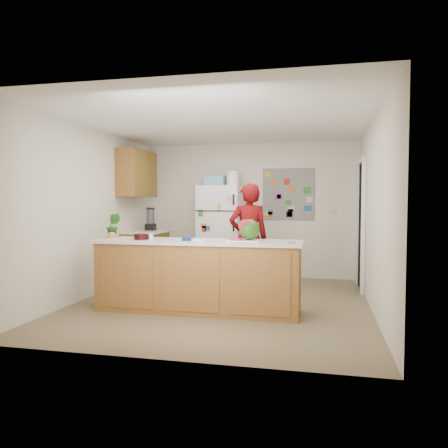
% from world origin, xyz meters
% --- Properties ---
extents(floor, '(4.00, 4.50, 0.02)m').
position_xyz_m(floor, '(0.00, 0.00, -0.01)').
color(floor, brown).
rests_on(floor, ground).
extents(wall_back, '(4.00, 0.02, 2.50)m').
position_xyz_m(wall_back, '(0.00, 2.26, 1.25)').
color(wall_back, beige).
rests_on(wall_back, ground).
extents(wall_left, '(0.02, 4.50, 2.50)m').
position_xyz_m(wall_left, '(-2.01, 0.00, 1.25)').
color(wall_left, beige).
rests_on(wall_left, ground).
extents(wall_right, '(0.02, 4.50, 2.50)m').
position_xyz_m(wall_right, '(2.01, 0.00, 1.25)').
color(wall_right, beige).
rests_on(wall_right, ground).
extents(ceiling, '(4.00, 4.50, 0.02)m').
position_xyz_m(ceiling, '(0.00, 0.00, 2.51)').
color(ceiling, white).
rests_on(ceiling, wall_back).
extents(doorway, '(0.03, 0.85, 2.04)m').
position_xyz_m(doorway, '(1.99, 1.45, 1.02)').
color(doorway, black).
rests_on(doorway, ground).
extents(peninsula_base, '(2.60, 0.62, 0.88)m').
position_xyz_m(peninsula_base, '(-0.20, -0.50, 0.44)').
color(peninsula_base, brown).
rests_on(peninsula_base, floor).
extents(peninsula_top, '(2.68, 0.70, 0.04)m').
position_xyz_m(peninsula_top, '(-0.20, -0.50, 0.90)').
color(peninsula_top, silver).
rests_on(peninsula_top, peninsula_base).
extents(side_counter_base, '(0.60, 0.80, 0.86)m').
position_xyz_m(side_counter_base, '(-1.69, 1.35, 0.43)').
color(side_counter_base, brown).
rests_on(side_counter_base, floor).
extents(side_counter_top, '(0.64, 0.84, 0.04)m').
position_xyz_m(side_counter_top, '(-1.69, 1.35, 0.88)').
color(side_counter_top, silver).
rests_on(side_counter_top, side_counter_base).
extents(upper_cabinets, '(0.35, 1.00, 0.80)m').
position_xyz_m(upper_cabinets, '(-1.82, 1.30, 1.90)').
color(upper_cabinets, brown).
rests_on(upper_cabinets, wall_left).
extents(refrigerator, '(0.75, 0.70, 1.70)m').
position_xyz_m(refrigerator, '(-0.45, 1.88, 0.85)').
color(refrigerator, silver).
rests_on(refrigerator, floor).
extents(fridge_top_bin, '(0.35, 0.28, 0.18)m').
position_xyz_m(fridge_top_bin, '(-0.55, 1.88, 1.79)').
color(fridge_top_bin, '#5999B2').
rests_on(fridge_top_bin, refrigerator).
extents(photo_collage, '(0.95, 0.01, 0.95)m').
position_xyz_m(photo_collage, '(0.75, 2.24, 1.55)').
color(photo_collage, slate).
rests_on(photo_collage, wall_back).
extents(person, '(0.72, 0.60, 1.69)m').
position_xyz_m(person, '(0.24, 0.82, 0.85)').
color(person, '#61080B').
rests_on(person, floor).
extents(blender_appliance, '(0.14, 0.14, 0.38)m').
position_xyz_m(blender_appliance, '(-1.64, 1.45, 1.09)').
color(blender_appliance, black).
rests_on(blender_appliance, side_counter_top).
extents(cutting_board, '(0.41, 0.31, 0.01)m').
position_xyz_m(cutting_board, '(0.40, -0.46, 0.93)').
color(cutting_board, silver).
rests_on(cutting_board, peninsula_top).
extents(watermelon, '(0.26, 0.26, 0.26)m').
position_xyz_m(watermelon, '(0.46, -0.44, 1.06)').
color(watermelon, '#24500D').
rests_on(watermelon, cutting_board).
extents(watermelon_slice, '(0.17, 0.17, 0.02)m').
position_xyz_m(watermelon_slice, '(0.30, -0.51, 0.94)').
color(watermelon_slice, red).
rests_on(watermelon_slice, cutting_board).
extents(cherry_bowl, '(0.25, 0.25, 0.07)m').
position_xyz_m(cherry_bowl, '(-0.95, -0.56, 0.96)').
color(cherry_bowl, black).
rests_on(cherry_bowl, peninsula_top).
extents(white_bowl, '(0.25, 0.25, 0.06)m').
position_xyz_m(white_bowl, '(-0.96, -0.38, 0.95)').
color(white_bowl, white).
rests_on(white_bowl, peninsula_top).
extents(cobalt_bowl, '(0.15, 0.15, 0.05)m').
position_xyz_m(cobalt_bowl, '(-0.31, -0.61, 0.95)').
color(cobalt_bowl, navy).
rests_on(cobalt_bowl, peninsula_top).
extents(plate, '(0.29, 0.29, 0.02)m').
position_xyz_m(plate, '(-1.40, -0.50, 0.93)').
color(plate, beige).
rests_on(plate, peninsula_top).
extents(paper_towel, '(0.17, 0.15, 0.02)m').
position_xyz_m(paper_towel, '(-0.15, -0.57, 0.93)').
color(paper_towel, silver).
rests_on(paper_towel, peninsula_top).
extents(keys, '(0.09, 0.05, 0.01)m').
position_xyz_m(keys, '(1.00, -0.65, 0.93)').
color(keys, gray).
rests_on(keys, peninsula_top).
extents(potted_plant, '(0.21, 0.19, 0.34)m').
position_xyz_m(potted_plant, '(-1.40, -0.45, 1.09)').
color(potted_plant, '#1C4513').
rests_on(potted_plant, peninsula_top).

